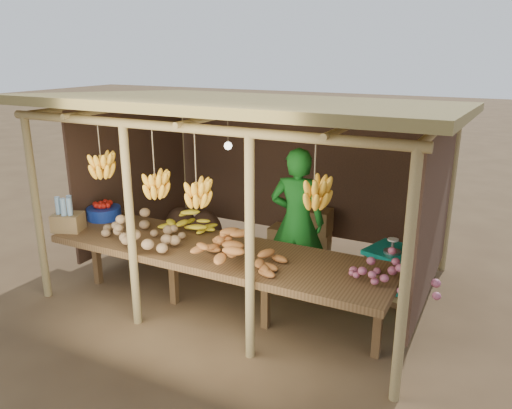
% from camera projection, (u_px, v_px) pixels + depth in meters
% --- Properties ---
extents(ground, '(60.00, 60.00, 0.00)m').
position_uv_depth(ground, '(256.00, 282.00, 6.49)').
color(ground, brown).
rests_on(ground, ground).
extents(stall_structure, '(4.70, 3.50, 2.43)m').
position_uv_depth(stall_structure, '(254.00, 137.00, 5.83)').
color(stall_structure, '#9E8451').
rests_on(stall_structure, ground).
extents(counter, '(3.90, 1.05, 0.80)m').
position_uv_depth(counter, '(217.00, 254.00, 5.46)').
color(counter, brown).
rests_on(counter, ground).
extents(potato_heap, '(1.28, 1.05, 0.37)m').
position_uv_depth(potato_heap, '(140.00, 225.00, 5.64)').
color(potato_heap, '#9C7850').
rests_on(potato_heap, counter).
extents(sweet_potato_heap, '(1.12, 0.88, 0.36)m').
position_uv_depth(sweet_potato_heap, '(227.00, 248.00, 5.01)').
color(sweet_potato_heap, '#AD652C').
rests_on(sweet_potato_heap, counter).
extents(onion_heap, '(0.88, 0.58, 0.36)m').
position_uv_depth(onion_heap, '(393.00, 267.00, 4.55)').
color(onion_heap, '#AD546A').
rests_on(onion_heap, counter).
extents(banana_pile, '(0.59, 0.39, 0.35)m').
position_uv_depth(banana_pile, '(189.00, 216.00, 5.98)').
color(banana_pile, yellow).
rests_on(banana_pile, counter).
extents(tomato_basin, '(0.43, 0.43, 0.23)m').
position_uv_depth(tomato_basin, '(104.00, 212.00, 6.41)').
color(tomato_basin, navy).
rests_on(tomato_basin, counter).
extents(bottle_box, '(0.41, 0.37, 0.42)m').
position_uv_depth(bottle_box, '(68.00, 218.00, 5.97)').
color(bottle_box, olive).
rests_on(bottle_box, counter).
extents(vendor, '(0.72, 0.54, 1.81)m').
position_uv_depth(vendor, '(297.00, 222.00, 6.00)').
color(vendor, '#197320').
rests_on(vendor, ground).
extents(tarp_crate, '(0.80, 0.74, 0.79)m').
position_uv_depth(tarp_crate, '(395.00, 273.00, 5.99)').
color(tarp_crate, brown).
rests_on(tarp_crate, ground).
extents(carton_stack, '(0.92, 0.36, 0.69)m').
position_uv_depth(carton_stack, '(305.00, 234.00, 7.29)').
color(carton_stack, olive).
rests_on(carton_stack, ground).
extents(burlap_sacks, '(0.96, 0.50, 0.68)m').
position_uv_depth(burlap_sacks, '(193.00, 227.00, 7.63)').
color(burlap_sacks, '#4D3324').
rests_on(burlap_sacks, ground).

